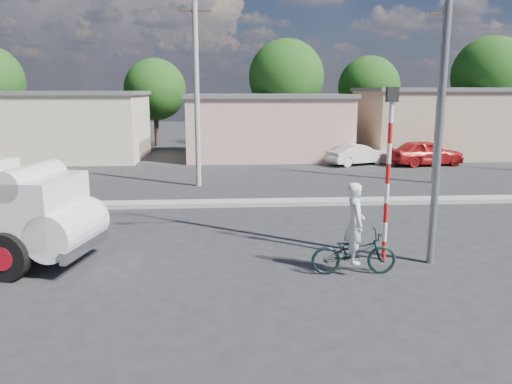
{
  "coord_description": "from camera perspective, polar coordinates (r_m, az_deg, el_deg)",
  "views": [
    {
      "loc": [
        -0.9,
        -10.47,
        4.28
      ],
      "look_at": [
        0.08,
        4.08,
        1.3
      ],
      "focal_mm": 35.0,
      "sensor_mm": 36.0,
      "label": 1
    }
  ],
  "objects": [
    {
      "name": "median",
      "position": [
        18.96,
        -1.06,
        -1.25
      ],
      "size": [
        40.0,
        0.8,
        0.16
      ],
      "primitive_type": "cube",
      "color": "#99968E",
      "rests_on": "ground"
    },
    {
      "name": "utility_poles",
      "position": [
        22.85,
        6.71,
        10.94
      ],
      "size": [
        35.4,
        0.24,
        8.0
      ],
      "color": "#99968E",
      "rests_on": "ground"
    },
    {
      "name": "traffic_pole",
      "position": [
        12.77,
        14.93,
        3.57
      ],
      "size": [
        0.28,
        0.18,
        4.36
      ],
      "color": "red",
      "rests_on": "ground"
    },
    {
      "name": "car_red",
      "position": [
        30.58,
        18.84,
        4.28
      ],
      "size": [
        4.54,
        2.4,
        1.47
      ],
      "primitive_type": "imported",
      "rotation": [
        0.0,
        0.0,
        1.73
      ],
      "color": "#B01717",
      "rests_on": "ground"
    },
    {
      "name": "streetlight",
      "position": [
        12.73,
        20.07,
        13.95
      ],
      "size": [
        2.34,
        0.22,
        9.0
      ],
      "color": "slate",
      "rests_on": "ground"
    },
    {
      "name": "building_row",
      "position": [
        32.6,
        -0.35,
        7.78
      ],
      "size": [
        37.8,
        7.3,
        4.44
      ],
      "color": "beige",
      "rests_on": "ground"
    },
    {
      "name": "cyclist",
      "position": [
        11.94,
        11.19,
        -4.85
      ],
      "size": [
        0.47,
        0.71,
        1.91
      ],
      "primitive_type": "imported",
      "rotation": [
        0.0,
        0.0,
        1.55
      ],
      "color": "white",
      "rests_on": "ground"
    },
    {
      "name": "ground_plane",
      "position": [
        11.35,
        0.99,
        -10.61
      ],
      "size": [
        120.0,
        120.0,
        0.0
      ],
      "primitive_type": "plane",
      "color": "#262629",
      "rests_on": "ground"
    },
    {
      "name": "bicycle",
      "position": [
        12.06,
        11.11,
        -6.79
      ],
      "size": [
        2.03,
        0.75,
        1.06
      ],
      "primitive_type": "imported",
      "rotation": [
        0.0,
        0.0,
        1.55
      ],
      "color": "black",
      "rests_on": "ground"
    },
    {
      "name": "tree_row",
      "position": [
        39.21,
        3.03,
        12.58
      ],
      "size": [
        43.62,
        7.43,
        8.42
      ],
      "color": "#38281E",
      "rests_on": "ground"
    },
    {
      "name": "car_cream",
      "position": [
        29.79,
        11.47,
        4.24
      ],
      "size": [
        3.9,
        2.63,
        1.22
      ],
      "primitive_type": "imported",
      "rotation": [
        0.0,
        0.0,
        1.98
      ],
      "color": "silver",
      "rests_on": "ground"
    }
  ]
}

